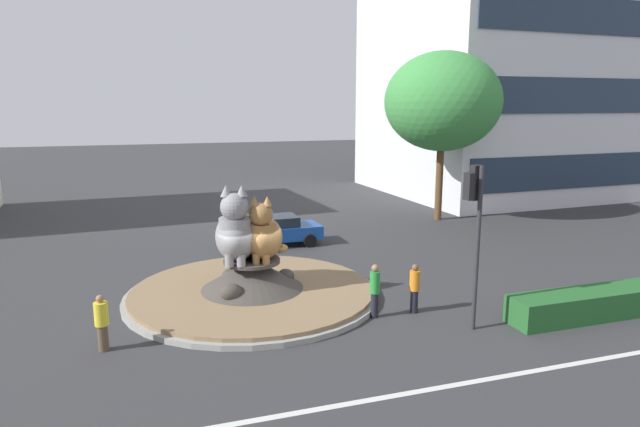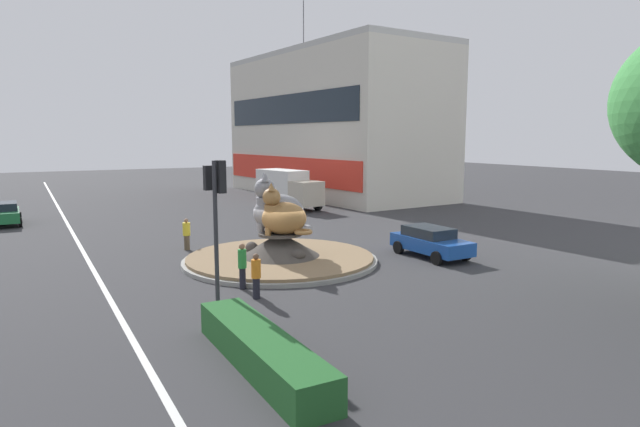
# 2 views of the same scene
# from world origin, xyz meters

# --- Properties ---
(ground_plane) EXTENTS (160.00, 160.00, 0.00)m
(ground_plane) POSITION_xyz_m (0.00, 0.00, 0.00)
(ground_plane) COLOR #333335
(lane_centreline) EXTENTS (112.00, 0.20, 0.01)m
(lane_centreline) POSITION_xyz_m (0.00, -7.85, 0.00)
(lane_centreline) COLOR silver
(lane_centreline) RESTS_ON ground
(roundabout_island) EXTENTS (9.06, 9.06, 1.39)m
(roundabout_island) POSITION_xyz_m (-0.00, -0.00, 0.43)
(roundabout_island) COLOR gray
(roundabout_island) RESTS_ON ground
(cat_statue_grey) EXTENTS (2.41, 2.90, 2.78)m
(cat_statue_grey) POSITION_xyz_m (-0.49, 0.03, 2.41)
(cat_statue_grey) COLOR gray
(cat_statue_grey) RESTS_ON roundabout_island
(cat_statue_tabby) EXTENTS (2.02, 2.37, 2.36)m
(cat_statue_tabby) POSITION_xyz_m (0.43, -0.11, 2.26)
(cat_statue_tabby) COLOR #9E703D
(cat_statue_tabby) RESTS_ON roundabout_island
(traffic_light_mast) EXTENTS (0.71, 0.60, 5.07)m
(traffic_light_mast) POSITION_xyz_m (5.82, -4.90, 3.71)
(traffic_light_mast) COLOR #2D2D33
(traffic_light_mast) RESTS_ON ground
(office_tower) EXTENTS (19.08, 16.78, 24.48)m
(office_tower) POSITION_xyz_m (23.80, 18.46, 12.24)
(office_tower) COLOR silver
(office_tower) RESTS_ON ground
(clipped_hedge_strip) EXTENTS (6.36, 1.20, 0.90)m
(clipped_hedge_strip) POSITION_xyz_m (10.37, -5.32, 0.45)
(clipped_hedge_strip) COLOR #235B28
(clipped_hedge_strip) RESTS_ON ground
(broadleaf_tree_behind_island) EXTENTS (6.71, 6.71, 9.81)m
(broadleaf_tree_behind_island) POSITION_xyz_m (13.19, 9.84, 6.94)
(broadleaf_tree_behind_island) COLOR brown
(broadleaf_tree_behind_island) RESTS_ON ground
(pedestrian_green_shirt) EXTENTS (0.33, 0.33, 1.79)m
(pedestrian_green_shirt) POSITION_xyz_m (3.40, -3.16, 0.96)
(pedestrian_green_shirt) COLOR black
(pedestrian_green_shirt) RESTS_ON ground
(pedestrian_yellow_shirt) EXTENTS (0.38, 0.38, 1.64)m
(pedestrian_yellow_shirt) POSITION_xyz_m (-4.86, -3.07, 0.86)
(pedestrian_yellow_shirt) COLOR brown
(pedestrian_yellow_shirt) RESTS_ON ground
(pedestrian_orange_shirt) EXTENTS (0.35, 0.35, 1.67)m
(pedestrian_orange_shirt) POSITION_xyz_m (4.83, -3.18, 0.88)
(pedestrian_orange_shirt) COLOR black
(pedestrian_orange_shirt) RESTS_ON ground
(hatchback_near_shophouse) EXTENTS (4.28, 2.04, 1.46)m
(hatchback_near_shophouse) POSITION_xyz_m (2.52, 6.88, 0.78)
(hatchback_near_shophouse) COLOR #19479E
(hatchback_near_shophouse) RESTS_ON ground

